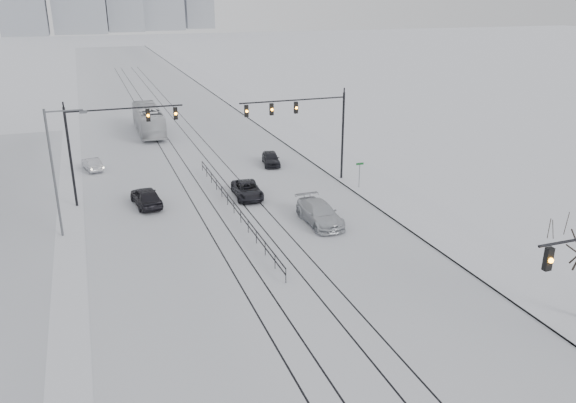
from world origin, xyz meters
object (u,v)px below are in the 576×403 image
(sedan_nb_right, at_px, (320,213))
(box_truck, at_px, (148,120))
(sedan_sb_inner, at_px, (146,197))
(sedan_nb_front, at_px, (247,190))
(sedan_sb_outer, at_px, (92,164))
(sedan_nb_far, at_px, (271,159))

(sedan_nb_right, bearing_deg, box_truck, 103.24)
(sedan_sb_inner, distance_m, sedan_nb_front, 8.24)
(sedan_sb_inner, distance_m, sedan_nb_right, 14.22)
(sedan_sb_outer, bearing_deg, sedan_nb_front, 121.58)
(sedan_nb_front, bearing_deg, sedan_sb_outer, 137.76)
(sedan_sb_outer, relative_size, sedan_nb_front, 0.80)
(sedan_sb_outer, bearing_deg, sedan_nb_far, 154.01)
(sedan_sb_outer, height_order, sedan_nb_far, sedan_nb_far)
(sedan_nb_front, bearing_deg, sedan_nb_right, -60.64)
(sedan_nb_right, distance_m, sedan_nb_far, 15.85)
(sedan_sb_inner, height_order, sedan_nb_right, sedan_nb_right)
(sedan_nb_far, bearing_deg, box_truck, 129.54)
(sedan_nb_far, relative_size, box_truck, 0.33)
(sedan_nb_front, height_order, sedan_nb_far, sedan_nb_far)
(sedan_nb_right, height_order, sedan_nb_far, sedan_nb_right)
(sedan_sb_outer, height_order, sedan_nb_right, sedan_nb_right)
(sedan_nb_front, xyz_separation_m, sedan_nb_far, (4.86, 8.42, 0.03))
(sedan_nb_front, relative_size, sedan_nb_far, 1.18)
(sedan_sb_outer, bearing_deg, box_truck, -128.93)
(sedan_sb_inner, bearing_deg, box_truck, -104.46)
(sedan_sb_outer, distance_m, sedan_nb_front, 17.42)
(sedan_sb_inner, xyz_separation_m, sedan_sb_outer, (-3.80, 11.87, -0.17))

